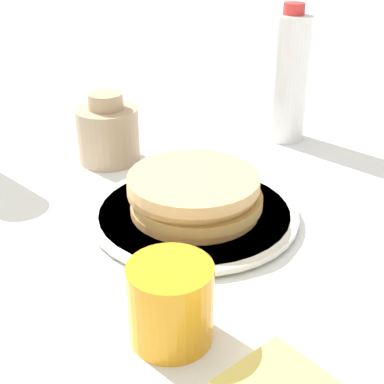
# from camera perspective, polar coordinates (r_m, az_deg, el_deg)

# --- Properties ---
(ground_plane) EXTENTS (4.00, 4.00, 0.00)m
(ground_plane) POSITION_cam_1_polar(r_m,az_deg,el_deg) (0.69, 1.63, -3.52)
(ground_plane) COLOR white
(plate) EXTENTS (0.27, 0.27, 0.01)m
(plate) POSITION_cam_1_polar(r_m,az_deg,el_deg) (0.69, 0.00, -2.41)
(plate) COLOR silver
(plate) RESTS_ON ground_plane
(pancake_stack) EXTENTS (0.18, 0.18, 0.05)m
(pancake_stack) POSITION_cam_1_polar(r_m,az_deg,el_deg) (0.68, 0.35, -0.05)
(pancake_stack) COLOR tan
(pancake_stack) RESTS_ON plate
(juice_glass) EXTENTS (0.08, 0.08, 0.08)m
(juice_glass) POSITION_cam_1_polar(r_m,az_deg,el_deg) (0.50, -2.28, -11.72)
(juice_glass) COLOR orange
(juice_glass) RESTS_ON ground_plane
(cream_jug) EXTENTS (0.10, 0.10, 0.11)m
(cream_jug) POSITION_cam_1_polar(r_m,az_deg,el_deg) (0.86, -8.95, 6.33)
(cream_jug) COLOR tan
(cream_jug) RESTS_ON ground_plane
(water_bottle_far) EXTENTS (0.07, 0.07, 0.23)m
(water_bottle_far) POSITION_cam_1_polar(r_m,az_deg,el_deg) (0.93, 10.23, 11.88)
(water_bottle_far) COLOR white
(water_bottle_far) RESTS_ON ground_plane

